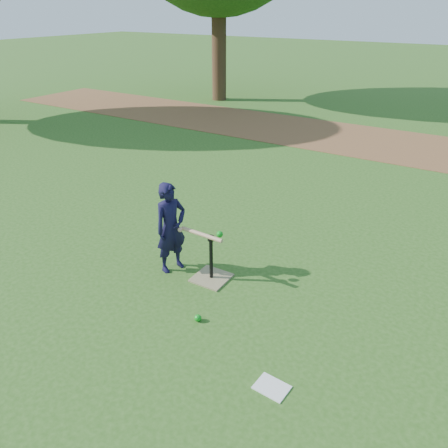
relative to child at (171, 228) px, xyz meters
The scene contains 7 objects.
ground 0.71m from the child, 24.65° to the right, with size 80.00×80.00×0.00m, color #285116.
dirt_strip 7.37m from the child, 87.29° to the left, with size 24.00×3.00×0.01m, color brown.
child is the anchor object (origin of this frame).
wiffle_ball_ground 1.27m from the child, 38.03° to the right, with size 0.08×0.08×0.08m, color #0D9018.
clipboard 2.38m from the child, 28.90° to the right, with size 0.30×0.23×0.01m, color white.
batting_tee 0.75m from the child, ahead, with size 0.44×0.44×0.61m.
swing_action 0.46m from the child, ahead, with size 0.63×0.21×0.09m.
Camera 1 is at (2.84, -3.61, 3.13)m, focal length 35.00 mm.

